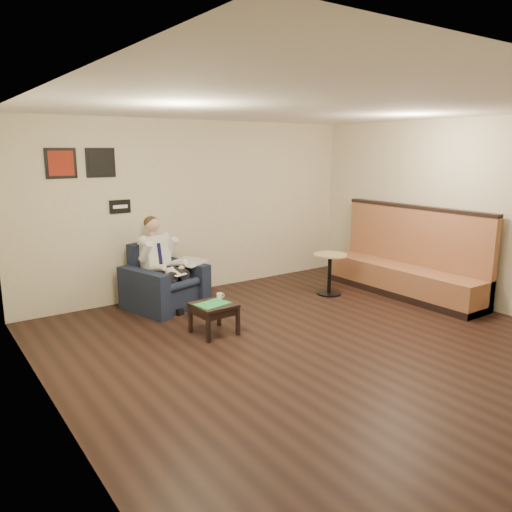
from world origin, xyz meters
TOP-DOWN VIEW (x-y plane):
  - ground at (0.00, 0.00)m, footprint 6.00×6.00m
  - wall_back at (0.00, 3.00)m, footprint 6.00×0.02m
  - wall_left at (-3.00, 0.00)m, footprint 0.02×6.00m
  - wall_right at (3.00, 0.00)m, footprint 0.02×6.00m
  - ceiling at (0.00, 0.00)m, footprint 6.00×6.00m
  - seating_sign at (-1.30, 2.98)m, footprint 0.32×0.02m
  - art_print_left at (-2.10, 2.98)m, footprint 0.42×0.03m
  - art_print_right at (-1.55, 2.98)m, footprint 0.42×0.03m
  - armchair at (-0.88, 2.42)m, footprint 1.21×1.21m
  - seated_man at (-0.85, 2.31)m, footprint 0.85×1.06m
  - lap_papers at (-0.82, 2.21)m, footprint 0.31×0.37m
  - newspaper at (-0.47, 2.43)m, footprint 0.56×0.62m
  - side_table at (-0.84, 1.05)m, footprint 0.51×0.51m
  - green_folder at (-0.87, 1.03)m, footprint 0.45×0.36m
  - coffee_mug at (-0.68, 1.16)m, footprint 0.08×0.08m
  - smartphone at (-0.80, 1.19)m, footprint 0.13×0.08m
  - banquette at (2.59, 0.81)m, footprint 0.66×2.78m
  - cafe_table at (1.62, 1.51)m, footprint 0.66×0.66m

SIDE VIEW (x-z plane):
  - ground at x=0.00m, z-range 0.00..0.00m
  - side_table at x=-0.84m, z-range 0.00..0.41m
  - cafe_table at x=1.62m, z-range 0.00..0.68m
  - smartphone at x=-0.80m, z-range 0.41..0.41m
  - green_folder at x=-0.87m, z-range 0.41..0.42m
  - coffee_mug at x=-0.68m, z-range 0.41..0.49m
  - armchair at x=-0.88m, z-range 0.00..0.95m
  - lap_papers at x=-0.82m, z-range 0.58..0.59m
  - newspaper at x=-0.47m, z-range 0.64..0.66m
  - seated_man at x=-0.85m, z-range 0.00..1.31m
  - banquette at x=2.59m, z-range 0.00..1.42m
  - wall_back at x=0.00m, z-range 0.00..2.80m
  - wall_left at x=-3.00m, z-range 0.00..2.80m
  - wall_right at x=3.00m, z-range 0.00..2.80m
  - seating_sign at x=-1.30m, z-range 1.40..1.60m
  - art_print_left at x=-2.10m, z-range 1.94..2.36m
  - art_print_right at x=-1.55m, z-range 1.94..2.36m
  - ceiling at x=0.00m, z-range 2.79..2.81m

